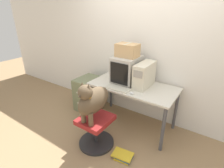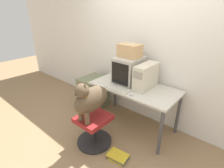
{
  "view_description": "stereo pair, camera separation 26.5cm",
  "coord_description": "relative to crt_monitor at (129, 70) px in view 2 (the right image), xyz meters",
  "views": [
    {
      "loc": [
        1.17,
        -1.98,
        1.94
      ],
      "look_at": [
        -0.19,
        0.03,
        0.86
      ],
      "focal_mm": 28.0,
      "sensor_mm": 36.0,
      "label": 1
    },
    {
      "loc": [
        1.38,
        -1.82,
        1.94
      ],
      "look_at": [
        -0.19,
        0.03,
        0.86
      ],
      "focal_mm": 28.0,
      "sensor_mm": 36.0,
      "label": 2
    }
  ],
  "objects": [
    {
      "name": "cardboard_box",
      "position": [
        0.0,
        0.0,
        0.32
      ],
      "size": [
        0.34,
        0.25,
        0.21
      ],
      "color": "tan",
      "rests_on": "crt_monitor"
    },
    {
      "name": "office_chair",
      "position": [
        -0.03,
        -0.81,
        -0.73
      ],
      "size": [
        0.53,
        0.53,
        0.47
      ],
      "color": "#262628",
      "rests_on": "ground_plane"
    },
    {
      "name": "keyboard",
      "position": [
        0.03,
        -0.34,
        -0.21
      ],
      "size": [
        0.41,
        0.16,
        0.03
      ],
      "color": "beige",
      "rests_on": "desk"
    },
    {
      "name": "book_stack_floor",
      "position": [
        0.45,
        -0.83,
        -0.95
      ],
      "size": [
        0.3,
        0.23,
        0.06
      ],
      "color": "gold",
      "rests_on": "ground_plane"
    },
    {
      "name": "ground_plane",
      "position": [
        0.18,
        -0.44,
        -0.98
      ],
      "size": [
        12.0,
        12.0,
        0.0
      ],
      "primitive_type": "plane",
      "color": "#937551"
    },
    {
      "name": "dog",
      "position": [
        -0.03,
        -0.85,
        -0.2
      ],
      "size": [
        0.24,
        0.59,
        0.61
      ],
      "color": "brown",
      "rests_on": "office_chair"
    },
    {
      "name": "filing_cabinet",
      "position": [
        -0.81,
        -0.07,
        -0.66
      ],
      "size": [
        0.42,
        0.53,
        0.65
      ],
      "color": "#6B7251",
      "rests_on": "ground_plane"
    },
    {
      "name": "computer_mouse",
      "position": [
        0.3,
        -0.36,
        -0.2
      ],
      "size": [
        0.07,
        0.04,
        0.03
      ],
      "color": "silver",
      "rests_on": "desk"
    },
    {
      "name": "desk",
      "position": [
        0.18,
        -0.08,
        -0.31
      ],
      "size": [
        1.41,
        0.72,
        0.76
      ],
      "color": "beige",
      "rests_on": "ground_plane"
    },
    {
      "name": "pc_tower",
      "position": [
        0.33,
        -0.0,
        -0.03
      ],
      "size": [
        0.19,
        0.49,
        0.39
      ],
      "color": "beige",
      "rests_on": "desk"
    },
    {
      "name": "crt_monitor",
      "position": [
        0.0,
        0.0,
        0.0
      ],
      "size": [
        0.39,
        0.49,
        0.44
      ],
      "color": "#B7B2A8",
      "rests_on": "desk"
    },
    {
      "name": "wall_back",
      "position": [
        0.18,
        0.35,
        0.32
      ],
      "size": [
        8.0,
        0.05,
        2.6
      ],
      "color": "white",
      "rests_on": "ground_plane"
    }
  ]
}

